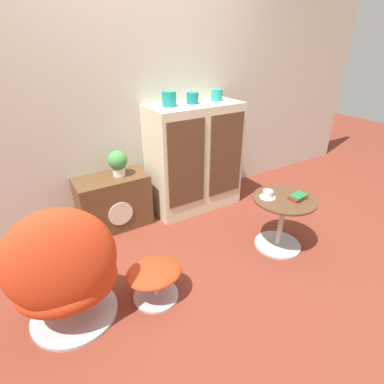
{
  "coord_description": "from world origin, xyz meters",
  "views": [
    {
      "loc": [
        -1.1,
        -1.39,
        1.7
      ],
      "look_at": [
        0.07,
        0.49,
        0.55
      ],
      "focal_mm": 28.0,
      "sensor_mm": 36.0,
      "label": 1
    }
  ],
  "objects": [
    {
      "name": "vase_inner_left",
      "position": [
        0.47,
        1.13,
        1.18
      ],
      "size": [
        0.12,
        0.12,
        0.11
      ],
      "color": "#147A75",
      "rests_on": "sideboard"
    },
    {
      "name": "vase_leftmost",
      "position": [
        0.22,
        1.13,
        1.19
      ],
      "size": [
        0.13,
        0.13,
        0.14
      ],
      "color": "teal",
      "rests_on": "sideboard"
    },
    {
      "name": "coffee_table",
      "position": [
        0.73,
        0.07,
        0.29
      ],
      "size": [
        0.53,
        0.53,
        0.49
      ],
      "color": "#B7B7BC",
      "rests_on": "ground_plane"
    },
    {
      "name": "tv_console",
      "position": [
        -0.4,
        1.19,
        0.26
      ],
      "size": [
        0.67,
        0.37,
        0.53
      ],
      "color": "brown",
      "rests_on": "ground_plane"
    },
    {
      "name": "vase_inner_right",
      "position": [
        0.76,
        1.13,
        1.18
      ],
      "size": [
        0.12,
        0.12,
        0.11
      ],
      "color": "teal",
      "rests_on": "sideboard"
    },
    {
      "name": "sideboard",
      "position": [
        0.49,
        1.13,
        0.56
      ],
      "size": [
        0.95,
        0.49,
        1.12
      ],
      "color": "beige",
      "rests_on": "ground_plane"
    },
    {
      "name": "egg_chair",
      "position": [
        -1.03,
        0.2,
        0.42
      ],
      "size": [
        0.71,
        0.66,
        0.9
      ],
      "color": "#B7B7BC",
      "rests_on": "ground_plane"
    },
    {
      "name": "potted_plant",
      "position": [
        -0.31,
        1.19,
        0.66
      ],
      "size": [
        0.18,
        0.18,
        0.25
      ],
      "color": "silver",
      "rests_on": "tv_console"
    },
    {
      "name": "teacup",
      "position": [
        0.61,
        0.16,
        0.52
      ],
      "size": [
        0.13,
        0.13,
        0.06
      ],
      "color": "white",
      "rests_on": "coffee_table"
    },
    {
      "name": "book_stack",
      "position": [
        0.81,
        0.01,
        0.51
      ],
      "size": [
        0.16,
        0.11,
        0.04
      ],
      "color": "red",
      "rests_on": "coffee_table"
    },
    {
      "name": "ground_plane",
      "position": [
        0.0,
        0.0,
        0.0
      ],
      "size": [
        12.0,
        12.0,
        0.0
      ],
      "primitive_type": "plane",
      "color": "brown"
    },
    {
      "name": "ottoman",
      "position": [
        -0.48,
        0.11,
        0.2
      ],
      "size": [
        0.4,
        0.34,
        0.28
      ],
      "color": "#B7B7BC",
      "rests_on": "ground_plane"
    },
    {
      "name": "wall_back",
      "position": [
        0.0,
        1.4,
        1.3
      ],
      "size": [
        6.4,
        0.06,
        2.6
      ],
      "color": "beige",
      "rests_on": "ground_plane"
    }
  ]
}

